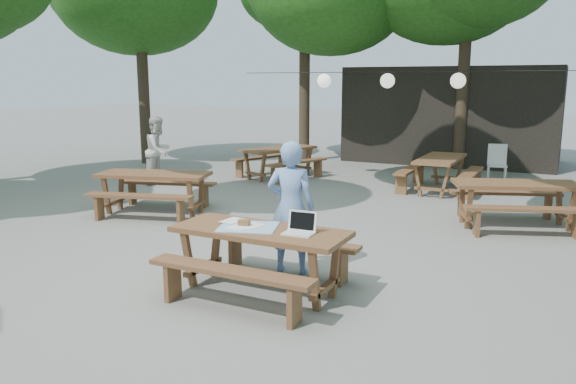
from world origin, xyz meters
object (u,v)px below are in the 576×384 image
Objects in this scene: plastic_chair at (497,171)px; main_picnic_table at (261,259)px; woman at (291,207)px; second_person at (158,150)px; picnic_table_nw at (154,192)px.

main_picnic_table is at bearing -109.65° from plastic_chair.
woman is at bearing 90.08° from main_picnic_table.
woman is at bearing -131.22° from second_person.
picnic_table_nw is 4.11m from woman.
woman is at bearing -42.15° from picnic_table_nw.
woman reaches higher than plastic_chair.
main_picnic_table is 1.25× the size of second_person.
plastic_chair is at bearing -113.18° from woman.
second_person is (-5.55, 4.20, -0.04)m from woman.
plastic_chair is (1.54, 8.08, -0.58)m from woman.
main_picnic_table and picnic_table_nw have the same top height.
picnic_table_nw is 1.35× the size of woman.
woman is 1.86× the size of plastic_chair.
plastic_chair is (7.08, 3.88, -0.54)m from second_person.
picnic_table_nw is at bearing 145.12° from main_picnic_table.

